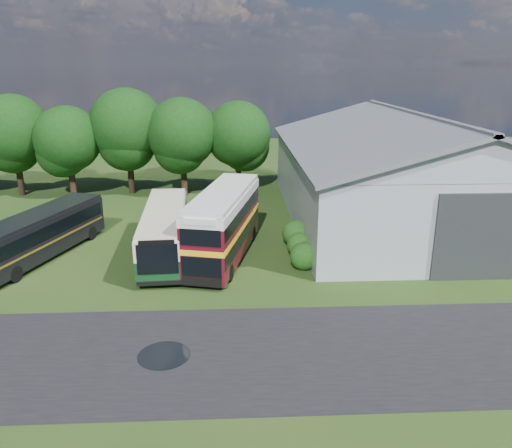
{
  "coord_description": "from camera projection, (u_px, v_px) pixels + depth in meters",
  "views": [
    {
      "loc": [
        1.47,
        -21.2,
        11.57
      ],
      "look_at": [
        2.85,
        8.0,
        2.16
      ],
      "focal_mm": 35.0,
      "sensor_mm": 36.0,
      "label": 1
    }
  ],
  "objects": [
    {
      "name": "bus_dark_single",
      "position": [
        41.0,
        234.0,
        30.88
      ],
      "size": [
        5.57,
        10.6,
        2.86
      ],
      "rotation": [
        0.0,
        0.0,
        -0.32
      ],
      "color": "black",
      "rests_on": "ground"
    },
    {
      "name": "shrub_mid",
      "position": [
        299.0,
        256.0,
        31.5
      ],
      "size": [
        1.6,
        1.6,
        1.6
      ],
      "primitive_type": "sphere",
      "color": "#194714",
      "rests_on": "ground"
    },
    {
      "name": "storage_shed",
      "position": [
        409.0,
        165.0,
        38.23
      ],
      "size": [
        18.8,
        24.8,
        8.15
      ],
      "color": "gray",
      "rests_on": "ground"
    },
    {
      "name": "tree_right_a",
      "position": [
        182.0,
        133.0,
        44.39
      ],
      "size": [
        6.26,
        6.26,
        8.83
      ],
      "color": "black",
      "rests_on": "ground"
    },
    {
      "name": "puddle",
      "position": [
        164.0,
        356.0,
        20.72
      ],
      "size": [
        2.2,
        2.2,
        0.01
      ],
      "primitive_type": "cylinder",
      "color": "black",
      "rests_on": "ground"
    },
    {
      "name": "bus_green_single",
      "position": [
        165.0,
        231.0,
        31.28
      ],
      "size": [
        3.14,
        10.97,
        2.99
      ],
      "rotation": [
        0.0,
        0.0,
        0.06
      ],
      "color": "black",
      "rests_on": "ground"
    },
    {
      "name": "ground",
      "position": [
        204.0,
        320.0,
        23.64
      ],
      "size": [
        120.0,
        120.0,
        0.0
      ],
      "primitive_type": "plane",
      "color": "#1A3510",
      "rests_on": "ground"
    },
    {
      "name": "tree_left_a",
      "position": [
        13.0,
        131.0,
        44.32
      ],
      "size": [
        6.46,
        6.46,
        9.12
      ],
      "color": "black",
      "rests_on": "ground"
    },
    {
      "name": "shrub_front",
      "position": [
        304.0,
        268.0,
        29.59
      ],
      "size": [
        1.7,
        1.7,
        1.7
      ],
      "primitive_type": "sphere",
      "color": "#194714",
      "rests_on": "ground"
    },
    {
      "name": "tree_right_b",
      "position": [
        238.0,
        134.0,
        45.45
      ],
      "size": [
        5.98,
        5.98,
        8.45
      ],
      "color": "black",
      "rests_on": "ground"
    },
    {
      "name": "shrub_back",
      "position": [
        295.0,
        245.0,
        33.4
      ],
      "size": [
        1.8,
        1.8,
        1.8
      ],
      "primitive_type": "sphere",
      "color": "#194714",
      "rests_on": "ground"
    },
    {
      "name": "tree_left_b",
      "position": [
        68.0,
        139.0,
        43.78
      ],
      "size": [
        5.78,
        5.78,
        8.16
      ],
      "color": "black",
      "rests_on": "ground"
    },
    {
      "name": "bus_maroon_double",
      "position": [
        224.0,
        225.0,
        30.57
      ],
      "size": [
        4.77,
        10.34,
        4.31
      ],
      "rotation": [
        0.0,
        0.0,
        -0.23
      ],
      "color": "black",
      "rests_on": "ground"
    },
    {
      "name": "asphalt_road",
      "position": [
        272.0,
        353.0,
        20.92
      ],
      "size": [
        60.0,
        8.0,
        0.02
      ],
      "primitive_type": "cube",
      "color": "black",
      "rests_on": "ground"
    },
    {
      "name": "tree_mid",
      "position": [
        127.0,
        126.0,
        44.96
      ],
      "size": [
        6.8,
        6.8,
        9.6
      ],
      "color": "black",
      "rests_on": "ground"
    }
  ]
}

